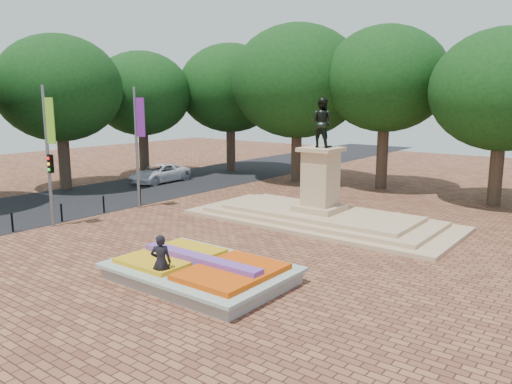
% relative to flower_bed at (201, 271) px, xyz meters
% --- Properties ---
extents(ground, '(90.00, 90.00, 0.00)m').
position_rel_flower_bed_xyz_m(ground, '(-1.03, 2.00, -0.38)').
color(ground, brown).
rests_on(ground, ground).
extents(asphalt_street, '(9.00, 90.00, 0.02)m').
position_rel_flower_bed_xyz_m(asphalt_street, '(-16.03, 7.00, -0.37)').
color(asphalt_street, black).
rests_on(asphalt_street, ground).
extents(flower_bed, '(6.30, 4.30, 0.91)m').
position_rel_flower_bed_xyz_m(flower_bed, '(0.00, 0.00, 0.00)').
color(flower_bed, gray).
rests_on(flower_bed, ground).
extents(monument, '(14.00, 6.00, 6.40)m').
position_rel_flower_bed_xyz_m(monument, '(-1.03, 10.00, 0.50)').
color(monument, tan).
rests_on(monument, ground).
extents(tree_row_back, '(44.80, 8.80, 10.43)m').
position_rel_flower_bed_xyz_m(tree_row_back, '(1.31, 20.00, 6.29)').
color(tree_row_back, '#3B2B20').
rests_on(tree_row_back, ground).
extents(tree_row_street, '(8.40, 25.40, 9.98)m').
position_rel_flower_bed_xyz_m(tree_row_street, '(-20.53, 6.67, 6.01)').
color(tree_row_street, '#3B2B20').
rests_on(tree_row_street, ground).
extents(banner_poles, '(0.88, 11.17, 7.00)m').
position_rel_flower_bed_xyz_m(banner_poles, '(-11.10, 0.69, 3.50)').
color(banner_poles, slate).
rests_on(banner_poles, ground).
extents(bollard_row, '(0.12, 13.12, 0.98)m').
position_rel_flower_bed_xyz_m(bollard_row, '(-11.73, 0.50, 0.15)').
color(bollard_row, black).
rests_on(bollard_row, ground).
extents(van, '(2.33, 4.98, 1.38)m').
position_rel_flower_bed_xyz_m(van, '(-17.11, 13.37, 0.31)').
color(van, silver).
rests_on(van, ground).
extents(pedestrian, '(0.83, 0.79, 1.91)m').
position_rel_flower_bed_xyz_m(pedestrian, '(-0.51, -1.39, 0.58)').
color(pedestrian, black).
rests_on(pedestrian, ground).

